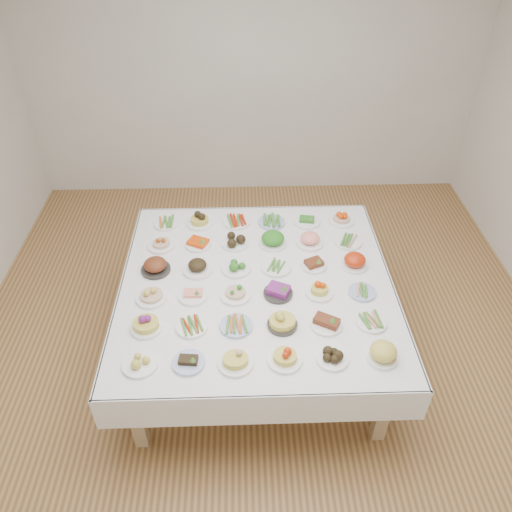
{
  "coord_description": "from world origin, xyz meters",
  "views": [
    {
      "loc": [
        -0.14,
        -2.91,
        3.25
      ],
      "look_at": [
        -0.04,
        0.02,
        0.88
      ],
      "focal_mm": 35.0,
      "sensor_mm": 36.0,
      "label": 1
    }
  ],
  "objects_px": {
    "dish_0": "(140,362)",
    "dish_18": "(155,264)",
    "dish_35": "(342,217)",
    "display_table": "(257,289)"
  },
  "relations": [
    {
      "from": "dish_0",
      "to": "dish_18",
      "type": "xyz_separation_m",
      "value": [
        -0.01,
        0.91,
        0.04
      ]
    },
    {
      "from": "dish_35",
      "to": "display_table",
      "type": "bearing_deg",
      "value": -135.2
    },
    {
      "from": "dish_0",
      "to": "dish_35",
      "type": "height_order",
      "value": "dish_35"
    },
    {
      "from": "display_table",
      "to": "dish_35",
      "type": "height_order",
      "value": "dish_35"
    },
    {
      "from": "display_table",
      "to": "dish_0",
      "type": "relative_size",
      "value": 9.23
    },
    {
      "from": "dish_0",
      "to": "dish_35",
      "type": "distance_m",
      "value": 2.15
    },
    {
      "from": "dish_18",
      "to": "display_table",
      "type": "bearing_deg",
      "value": -11.31
    },
    {
      "from": "dish_18",
      "to": "dish_35",
      "type": "xyz_separation_m",
      "value": [
        1.53,
        0.6,
        -0.01
      ]
    },
    {
      "from": "dish_18",
      "to": "dish_0",
      "type": "bearing_deg",
      "value": -89.17
    },
    {
      "from": "dish_0",
      "to": "dish_35",
      "type": "bearing_deg",
      "value": 44.95
    }
  ]
}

